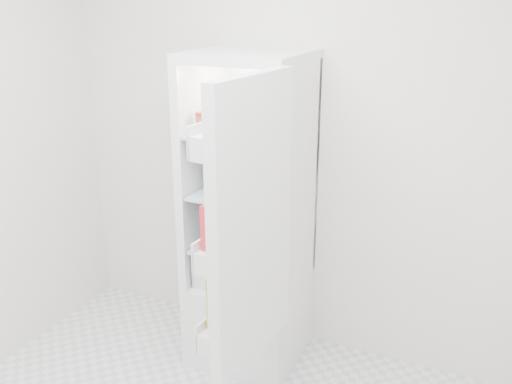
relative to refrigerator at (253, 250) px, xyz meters
The scene contains 19 objects.
room_walls 1.57m from the refrigerator, 80.89° to the right, with size 3.02×3.02×2.61m.
refrigerator is the anchor object (origin of this frame).
shelf_low 0.10m from the refrigerator, 90.00° to the right, with size 0.49×0.53×0.01m, color silver.
shelf_mid 0.39m from the refrigerator, 90.00° to the right, with size 0.49×0.53×0.01m, color silver.
shelf_top 0.72m from the refrigerator, 90.00° to the right, with size 0.49×0.53×0.01m, color silver.
crisper_left 0.15m from the refrigerator, 152.98° to the right, with size 0.23×0.46×0.22m, color silver, non-canonical shape.
crisper_right 0.15m from the refrigerator, 27.02° to the right, with size 0.23×0.46×0.22m, color silver, non-canonical shape.
condiment_jars 0.78m from the refrigerator, 98.98° to the right, with size 0.46×0.32×0.08m.
squeeze_bottle 0.84m from the refrigerator, 13.54° to the right, with size 0.06×0.06×0.20m, color white.
tub_white 0.46m from the refrigerator, 135.15° to the right, with size 0.15×0.15×0.10m, color white.
tin_red 0.49m from the refrigerator, 39.41° to the right, with size 0.09×0.09×0.06m, color red.
foil_tray 0.45m from the refrigerator, 155.58° to the left, with size 0.15×0.11×0.04m, color silver.
red_cabbage 0.18m from the refrigerator, 36.97° to the left, with size 0.18×0.18×0.18m, color #531D55.
bell_pepper 0.29m from the refrigerator, 86.91° to the right, with size 0.10×0.10×0.10m, color #B70B1E.
mushroom_bowl 0.17m from the refrigerator, 151.71° to the left, with size 0.16×0.16×0.08m, color #81ADC1.
salad_bag 0.31m from the refrigerator, 79.31° to the right, with size 0.12×0.12×0.12m, color #A1BB8C.
citrus_pile 0.18m from the refrigerator, 142.47° to the right, with size 0.20×0.31×0.16m.
veg_pile 0.18m from the refrigerator, 26.82° to the right, with size 0.16×0.30×0.10m.
fridge_door 0.81m from the refrigerator, 67.42° to the right, with size 0.24×0.60×1.30m.
Camera 1 is at (1.07, -1.48, 2.09)m, focal length 40.00 mm.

